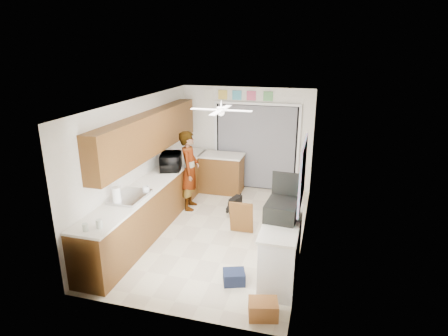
# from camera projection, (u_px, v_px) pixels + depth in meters

# --- Properties ---
(floor) EXTENTS (5.00, 5.00, 0.00)m
(floor) POSITION_uv_depth(u_px,v_px,m) (219.00, 230.00, 7.30)
(floor) COLOR beige
(floor) RESTS_ON ground
(ceiling) EXTENTS (5.00, 5.00, 0.00)m
(ceiling) POSITION_uv_depth(u_px,v_px,m) (218.00, 102.00, 6.52)
(ceiling) COLOR white
(ceiling) RESTS_ON ground
(wall_back) EXTENTS (3.20, 0.00, 3.20)m
(wall_back) POSITION_uv_depth(u_px,v_px,m) (247.00, 138.00, 9.20)
(wall_back) COLOR white
(wall_back) RESTS_ON ground
(wall_front) EXTENTS (3.20, 0.00, 3.20)m
(wall_front) POSITION_uv_depth(u_px,v_px,m) (162.00, 231.00, 4.62)
(wall_front) COLOR white
(wall_front) RESTS_ON ground
(wall_left) EXTENTS (0.00, 5.00, 5.00)m
(wall_left) POSITION_uv_depth(u_px,v_px,m) (140.00, 163.00, 7.32)
(wall_left) COLOR white
(wall_left) RESTS_ON ground
(wall_right) EXTENTS (0.00, 5.00, 5.00)m
(wall_right) POSITION_uv_depth(u_px,v_px,m) (306.00, 177.00, 6.51)
(wall_right) COLOR white
(wall_right) RESTS_ON ground
(left_base_cabinets) EXTENTS (0.60, 4.80, 0.90)m
(left_base_cabinets) POSITION_uv_depth(u_px,v_px,m) (156.00, 202.00, 7.49)
(left_base_cabinets) COLOR brown
(left_base_cabinets) RESTS_ON floor
(left_countertop) EXTENTS (0.62, 4.80, 0.04)m
(left_countertop) POSITION_uv_depth(u_px,v_px,m) (155.00, 180.00, 7.34)
(left_countertop) COLOR white
(left_countertop) RESTS_ON left_base_cabinets
(upper_cabinets) EXTENTS (0.32, 4.00, 0.80)m
(upper_cabinets) POSITION_uv_depth(u_px,v_px,m) (150.00, 133.00, 7.29)
(upper_cabinets) COLOR brown
(upper_cabinets) RESTS_ON wall_left
(sink_basin) EXTENTS (0.50, 0.76, 0.06)m
(sink_basin) POSITION_uv_depth(u_px,v_px,m) (130.00, 197.00, 6.41)
(sink_basin) COLOR silver
(sink_basin) RESTS_ON left_countertop
(faucet) EXTENTS (0.03, 0.03, 0.22)m
(faucet) POSITION_uv_depth(u_px,v_px,m) (120.00, 191.00, 6.43)
(faucet) COLOR silver
(faucet) RESTS_ON left_countertop
(peninsula_base) EXTENTS (1.00, 0.60, 0.90)m
(peninsula_base) POSITION_uv_depth(u_px,v_px,m) (222.00, 174.00, 9.12)
(peninsula_base) COLOR brown
(peninsula_base) RESTS_ON floor
(peninsula_top) EXTENTS (1.04, 0.64, 0.04)m
(peninsula_top) POSITION_uv_depth(u_px,v_px,m) (222.00, 155.00, 8.97)
(peninsula_top) COLOR white
(peninsula_top) RESTS_ON peninsula_base
(back_opening_recess) EXTENTS (2.00, 0.06, 2.10)m
(back_opening_recess) POSITION_uv_depth(u_px,v_px,m) (256.00, 147.00, 9.18)
(back_opening_recess) COLOR black
(back_opening_recess) RESTS_ON wall_back
(curtain_panel) EXTENTS (1.90, 0.03, 2.05)m
(curtain_panel) POSITION_uv_depth(u_px,v_px,m) (256.00, 148.00, 9.14)
(curtain_panel) COLOR gray
(curtain_panel) RESTS_ON wall_back
(door_trim_left) EXTENTS (0.06, 0.04, 2.10)m
(door_trim_left) POSITION_uv_depth(u_px,v_px,m) (216.00, 145.00, 9.40)
(door_trim_left) COLOR white
(door_trim_left) RESTS_ON wall_back
(door_trim_right) EXTENTS (0.06, 0.04, 2.10)m
(door_trim_right) POSITION_uv_depth(u_px,v_px,m) (298.00, 151.00, 8.89)
(door_trim_right) COLOR white
(door_trim_right) RESTS_ON wall_back
(door_trim_head) EXTENTS (2.10, 0.04, 0.06)m
(door_trim_head) POSITION_uv_depth(u_px,v_px,m) (257.00, 104.00, 8.81)
(door_trim_head) COLOR white
(door_trim_head) RESTS_ON wall_back
(header_frame_0) EXTENTS (0.22, 0.02, 0.22)m
(header_frame_0) POSITION_uv_depth(u_px,v_px,m) (223.00, 95.00, 9.00)
(header_frame_0) COLOR gold
(header_frame_0) RESTS_ON wall_back
(header_frame_1) EXTENTS (0.22, 0.02, 0.22)m
(header_frame_1) POSITION_uv_depth(u_px,v_px,m) (237.00, 95.00, 8.91)
(header_frame_1) COLOR #4AABC6
(header_frame_1) RESTS_ON wall_back
(header_frame_2) EXTENTS (0.22, 0.02, 0.22)m
(header_frame_2) POSITION_uv_depth(u_px,v_px,m) (251.00, 96.00, 8.82)
(header_frame_2) COLOR #D75075
(header_frame_2) RESTS_ON wall_back
(header_frame_3) EXTENTS (0.22, 0.02, 0.22)m
(header_frame_3) POSITION_uv_depth(u_px,v_px,m) (268.00, 96.00, 8.72)
(header_frame_3) COLOR #5EA660
(header_frame_3) RESTS_ON wall_back
(route66_sign) EXTENTS (0.22, 0.02, 0.26)m
(route66_sign) POSITION_uv_depth(u_px,v_px,m) (209.00, 94.00, 9.09)
(route66_sign) COLOR silver
(route66_sign) RESTS_ON wall_back
(right_counter_base) EXTENTS (0.50, 1.40, 0.90)m
(right_counter_base) POSITION_uv_depth(u_px,v_px,m) (281.00, 250.00, 5.72)
(right_counter_base) COLOR white
(right_counter_base) RESTS_ON floor
(right_counter_top) EXTENTS (0.54, 1.44, 0.04)m
(right_counter_top) POSITION_uv_depth(u_px,v_px,m) (282.00, 222.00, 5.58)
(right_counter_top) COLOR white
(right_counter_top) RESTS_ON right_counter_base
(abstract_painting) EXTENTS (0.03, 1.15, 0.95)m
(abstract_painting) POSITION_uv_depth(u_px,v_px,m) (303.00, 173.00, 5.48)
(abstract_painting) COLOR #FF5DAD
(abstract_painting) RESTS_ON wall_right
(ceiling_fan) EXTENTS (1.14, 1.14, 0.24)m
(ceiling_fan) POSITION_uv_depth(u_px,v_px,m) (221.00, 110.00, 6.76)
(ceiling_fan) COLOR white
(ceiling_fan) RESTS_ON ceiling
(microwave) EXTENTS (0.58, 0.71, 0.34)m
(microwave) POSITION_uv_depth(u_px,v_px,m) (171.00, 161.00, 7.86)
(microwave) COLOR black
(microwave) RESTS_ON left_countertop
(cup) EXTENTS (0.13, 0.13, 0.10)m
(cup) POSITION_uv_depth(u_px,v_px,m) (146.00, 189.00, 6.68)
(cup) COLOR white
(cup) RESTS_ON left_countertop
(jar_a) EXTENTS (0.11, 0.11, 0.13)m
(jar_a) POSITION_uv_depth(u_px,v_px,m) (99.00, 224.00, 5.35)
(jar_a) COLOR silver
(jar_a) RESTS_ON left_countertop
(jar_b) EXTENTS (0.10, 0.10, 0.12)m
(jar_b) POSITION_uv_depth(u_px,v_px,m) (85.00, 227.00, 5.26)
(jar_b) COLOR silver
(jar_b) RESTS_ON left_countertop
(paper_towel_roll) EXTENTS (0.15, 0.15, 0.29)m
(paper_towel_roll) POSITION_uv_depth(u_px,v_px,m) (117.00, 196.00, 6.12)
(paper_towel_roll) COLOR white
(paper_towel_roll) RESTS_ON left_countertop
(suitcase) EXTENTS (0.51, 0.65, 0.26)m
(suitcase) POSITION_uv_depth(u_px,v_px,m) (282.00, 210.00, 5.65)
(suitcase) COLOR black
(suitcase) RESTS_ON right_counter_top
(suitcase_rim) EXTENTS (0.48, 0.61, 0.02)m
(suitcase_rim) POSITION_uv_depth(u_px,v_px,m) (282.00, 216.00, 5.68)
(suitcase_rim) COLOR yellow
(suitcase_rim) RESTS_ON suitcase
(suitcase_lid) EXTENTS (0.42, 0.06, 0.50)m
(suitcase_lid) POSITION_uv_depth(u_px,v_px,m) (285.00, 187.00, 5.83)
(suitcase_lid) COLOR black
(suitcase_lid) RESTS_ON suitcase
(cardboard_box) EXTENTS (0.44, 0.37, 0.24)m
(cardboard_box) POSITION_uv_depth(u_px,v_px,m) (263.00, 309.00, 4.94)
(cardboard_box) COLOR #B86F39
(cardboard_box) RESTS_ON floor
(navy_crate) EXTENTS (0.40, 0.36, 0.20)m
(navy_crate) POSITION_uv_depth(u_px,v_px,m) (234.00, 277.00, 5.65)
(navy_crate) COLOR #151C35
(navy_crate) RESTS_ON floor
(cabinet_door_panel) EXTENTS (0.45, 0.18, 0.66)m
(cabinet_door_panel) POSITION_uv_depth(u_px,v_px,m) (241.00, 218.00, 7.07)
(cabinet_door_panel) COLOR brown
(cabinet_door_panel) RESTS_ON floor
(man) EXTENTS (0.52, 0.69, 1.73)m
(man) POSITION_uv_depth(u_px,v_px,m) (189.00, 170.00, 8.05)
(man) COLOR white
(man) RESTS_ON floor
(dog) EXTENTS (0.34, 0.54, 0.39)m
(dog) POSITION_uv_depth(u_px,v_px,m) (235.00, 204.00, 8.02)
(dog) COLOR black
(dog) RESTS_ON floor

